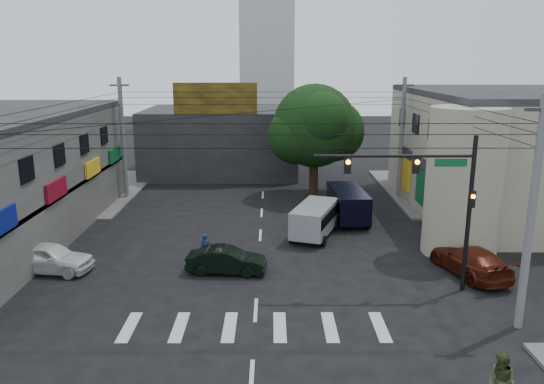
{
  "coord_description": "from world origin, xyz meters",
  "views": [
    {
      "loc": [
        0.65,
        -23.7,
        10.28
      ],
      "look_at": [
        0.71,
        4.0,
        3.46
      ],
      "focal_mm": 35.0,
      "sensor_mm": 36.0,
      "label": 1
    }
  ],
  "objects_px": {
    "dark_sedan": "(227,260)",
    "navy_van": "(348,205)",
    "white_compact": "(48,258)",
    "traffic_officer": "(205,249)",
    "silver_minivan": "(315,221)",
    "utility_pole_near_right": "(531,216)",
    "street_tree": "(314,126)",
    "pedestrian_olive": "(501,382)",
    "maroon_sedan": "(470,261)",
    "traffic_gantry": "(433,189)",
    "utility_pole_far_right": "(401,139)",
    "utility_pole_far_left": "(123,139)"
  },
  "relations": [
    {
      "from": "traffic_gantry",
      "to": "navy_van",
      "type": "distance_m",
      "value": 11.96
    },
    {
      "from": "traffic_gantry",
      "to": "traffic_officer",
      "type": "bearing_deg",
      "value": 162.23
    },
    {
      "from": "dark_sedan",
      "to": "utility_pole_far_right",
      "type": "bearing_deg",
      "value": -33.87
    },
    {
      "from": "white_compact",
      "to": "traffic_officer",
      "type": "xyz_separation_m",
      "value": [
        7.73,
        1.12,
        0.04
      ]
    },
    {
      "from": "street_tree",
      "to": "utility_pole_near_right",
      "type": "xyz_separation_m",
      "value": [
        6.5,
        -21.5,
        -0.87
      ]
    },
    {
      "from": "street_tree",
      "to": "traffic_gantry",
      "type": "relative_size",
      "value": 1.21
    },
    {
      "from": "traffic_officer",
      "to": "pedestrian_olive",
      "type": "height_order",
      "value": "pedestrian_olive"
    },
    {
      "from": "street_tree",
      "to": "white_compact",
      "type": "xyz_separation_m",
      "value": [
        -14.5,
        -15.73,
        -4.72
      ]
    },
    {
      "from": "traffic_gantry",
      "to": "utility_pole_far_left",
      "type": "xyz_separation_m",
      "value": [
        -18.32,
        17.0,
        -0.23
      ]
    },
    {
      "from": "traffic_officer",
      "to": "navy_van",
      "type": "bearing_deg",
      "value": 34.14
    },
    {
      "from": "dark_sedan",
      "to": "maroon_sedan",
      "type": "distance_m",
      "value": 12.06
    },
    {
      "from": "white_compact",
      "to": "pedestrian_olive",
      "type": "distance_m",
      "value": 21.11
    },
    {
      "from": "utility_pole_far_left",
      "to": "utility_pole_far_right",
      "type": "relative_size",
      "value": 1.0
    },
    {
      "from": "utility_pole_near_right",
      "to": "pedestrian_olive",
      "type": "xyz_separation_m",
      "value": [
        -2.94,
        -5.16,
        -3.67
      ]
    },
    {
      "from": "dark_sedan",
      "to": "silver_minivan",
      "type": "xyz_separation_m",
      "value": [
        4.84,
        5.65,
        0.33
      ]
    },
    {
      "from": "street_tree",
      "to": "silver_minivan",
      "type": "bearing_deg",
      "value": -94.03
    },
    {
      "from": "utility_pole_far_left",
      "to": "dark_sedan",
      "type": "distance_m",
      "value": 17.81
    },
    {
      "from": "utility_pole_far_left",
      "to": "traffic_gantry",
      "type": "bearing_deg",
      "value": -42.86
    },
    {
      "from": "white_compact",
      "to": "maroon_sedan",
      "type": "distance_m",
      "value": 21.0
    },
    {
      "from": "street_tree",
      "to": "utility_pole_far_left",
      "type": "relative_size",
      "value": 0.95
    },
    {
      "from": "maroon_sedan",
      "to": "street_tree",
      "type": "bearing_deg",
      "value": -82.95
    },
    {
      "from": "utility_pole_far_left",
      "to": "maroon_sedan",
      "type": "relative_size",
      "value": 1.73
    },
    {
      "from": "utility_pole_near_right",
      "to": "dark_sedan",
      "type": "xyz_separation_m",
      "value": [
        -12.06,
        5.61,
        -3.95
      ]
    },
    {
      "from": "navy_van",
      "to": "traffic_officer",
      "type": "xyz_separation_m",
      "value": [
        -8.51,
        -7.76,
        -0.26
      ]
    },
    {
      "from": "navy_van",
      "to": "traffic_officer",
      "type": "relative_size",
      "value": 3.39
    },
    {
      "from": "utility_pole_far_right",
      "to": "traffic_officer",
      "type": "bearing_deg",
      "value": -134.27
    },
    {
      "from": "utility_pole_near_right",
      "to": "traffic_gantry",
      "type": "bearing_deg",
      "value": 127.42
    },
    {
      "from": "street_tree",
      "to": "dark_sedan",
      "type": "bearing_deg",
      "value": -109.29
    },
    {
      "from": "white_compact",
      "to": "traffic_officer",
      "type": "height_order",
      "value": "traffic_officer"
    },
    {
      "from": "utility_pole_far_right",
      "to": "dark_sedan",
      "type": "distance_m",
      "value": 19.57
    },
    {
      "from": "utility_pole_near_right",
      "to": "utility_pole_far_left",
      "type": "bearing_deg",
      "value": 135.69
    },
    {
      "from": "dark_sedan",
      "to": "navy_van",
      "type": "xyz_separation_m",
      "value": [
        7.3,
        9.04,
        0.4
      ]
    },
    {
      "from": "utility_pole_far_left",
      "to": "silver_minivan",
      "type": "height_order",
      "value": "utility_pole_far_left"
    },
    {
      "from": "utility_pole_near_right",
      "to": "traffic_officer",
      "type": "distance_m",
      "value": 15.43
    },
    {
      "from": "traffic_gantry",
      "to": "utility_pole_far_right",
      "type": "relative_size",
      "value": 0.78
    },
    {
      "from": "traffic_gantry",
      "to": "utility_pole_far_right",
      "type": "bearing_deg",
      "value": 81.06
    },
    {
      "from": "silver_minivan",
      "to": "navy_van",
      "type": "distance_m",
      "value": 4.19
    },
    {
      "from": "silver_minivan",
      "to": "utility_pole_near_right",
      "type": "bearing_deg",
      "value": -127.71
    },
    {
      "from": "pedestrian_olive",
      "to": "utility_pole_near_right",
      "type": "bearing_deg",
      "value": 119.21
    },
    {
      "from": "silver_minivan",
      "to": "pedestrian_olive",
      "type": "relative_size",
      "value": 2.66
    },
    {
      "from": "silver_minivan",
      "to": "pedestrian_olive",
      "type": "distance_m",
      "value": 16.97
    },
    {
      "from": "traffic_gantry",
      "to": "navy_van",
      "type": "bearing_deg",
      "value": 100.6
    },
    {
      "from": "utility_pole_far_right",
      "to": "silver_minivan",
      "type": "height_order",
      "value": "utility_pole_far_right"
    },
    {
      "from": "white_compact",
      "to": "maroon_sedan",
      "type": "height_order",
      "value": "white_compact"
    },
    {
      "from": "pedestrian_olive",
      "to": "navy_van",
      "type": "bearing_deg",
      "value": 154.13
    },
    {
      "from": "utility_pole_far_right",
      "to": "pedestrian_olive",
      "type": "height_order",
      "value": "utility_pole_far_right"
    },
    {
      "from": "navy_van",
      "to": "traffic_officer",
      "type": "bearing_deg",
      "value": 128.88
    },
    {
      "from": "street_tree",
      "to": "maroon_sedan",
      "type": "distance_m",
      "value": 18.01
    },
    {
      "from": "traffic_gantry",
      "to": "utility_pole_far_left",
      "type": "bearing_deg",
      "value": 137.14
    },
    {
      "from": "maroon_sedan",
      "to": "traffic_gantry",
      "type": "bearing_deg",
      "value": 20.34
    }
  ]
}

